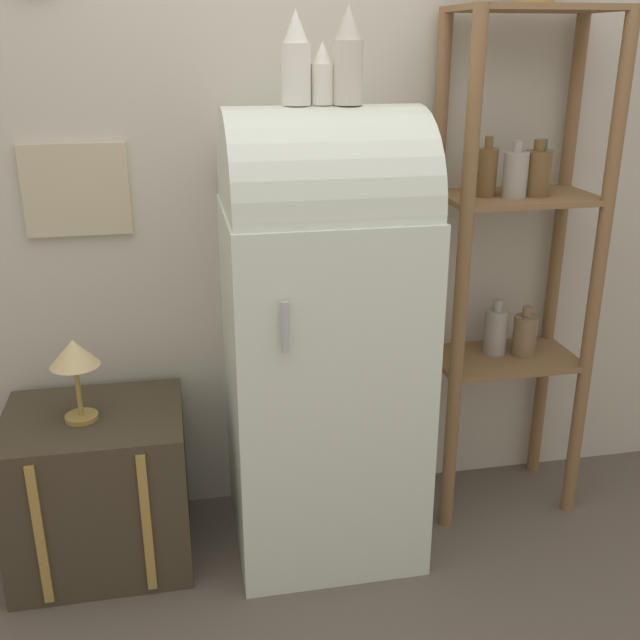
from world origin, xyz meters
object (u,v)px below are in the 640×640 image
object	(u,v)px
suitcase_trunk	(100,487)
vase_center	(324,75)
vase_left	(296,61)
desk_lamp	(74,358)
vase_right	(348,59)
refrigerator	(322,331)

from	to	relation	value
suitcase_trunk	vase_center	xyz separation A→B (m)	(0.80, -0.02, 1.39)
vase_left	desk_lamp	bearing A→B (deg)	179.88
vase_right	vase_center	bearing A→B (deg)	165.71
refrigerator	vase_right	world-z (taller)	vase_right
vase_center	vase_right	size ratio (longest dim) A/B	0.64
suitcase_trunk	vase_left	size ratio (longest dim) A/B	2.19
suitcase_trunk	vase_center	bearing A→B (deg)	-1.39
refrigerator	suitcase_trunk	distance (m)	0.97
suitcase_trunk	vase_center	distance (m)	1.60
suitcase_trunk	vase_left	bearing A→B (deg)	-1.86
suitcase_trunk	vase_center	world-z (taller)	vase_center
vase_left	suitcase_trunk	bearing A→B (deg)	178.14
refrigerator	vase_center	bearing A→B (deg)	51.04
refrigerator	suitcase_trunk	bearing A→B (deg)	178.32
suitcase_trunk	refrigerator	bearing A→B (deg)	-1.68
vase_center	vase_right	distance (m)	0.09
refrigerator	vase_left	size ratio (longest dim) A/B	5.72
vase_right	desk_lamp	size ratio (longest dim) A/B	1.01
vase_left	desk_lamp	xyz separation A→B (m)	(-0.75, 0.00, -0.92)
vase_left	vase_center	bearing A→B (deg)	2.50
suitcase_trunk	desk_lamp	xyz separation A→B (m)	(-0.03, -0.02, 0.51)
refrigerator	vase_left	bearing A→B (deg)	179.85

